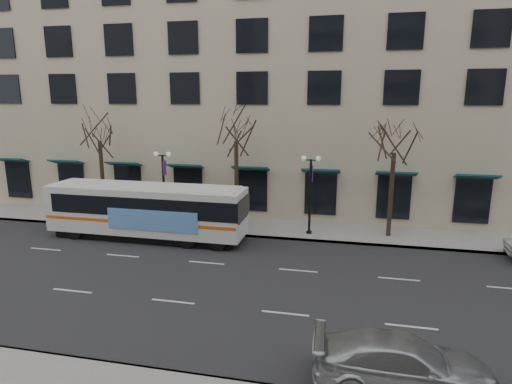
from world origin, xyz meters
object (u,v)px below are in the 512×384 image
(lamp_post_right, at_px, (310,191))
(silver_car, at_px, (403,363))
(tree_far_mid, at_px, (236,127))
(tree_far_left, at_px, (99,128))
(city_bus, at_px, (148,210))
(lamp_post_left, at_px, (164,185))
(tree_far_right, at_px, (395,137))

(lamp_post_right, height_order, silver_car, lamp_post_right)
(tree_far_mid, height_order, lamp_post_right, tree_far_mid)
(lamp_post_right, bearing_deg, silver_car, -73.62)
(tree_far_left, relative_size, tree_far_mid, 0.98)
(silver_car, bearing_deg, city_bus, 48.19)
(tree_far_mid, distance_m, lamp_post_left, 6.40)
(tree_far_right, height_order, silver_car, tree_far_right)
(tree_far_mid, relative_size, city_bus, 0.67)
(lamp_post_left, xyz_separation_m, lamp_post_right, (10.00, 0.00, 0.00))
(lamp_post_right, relative_size, silver_car, 0.94)
(lamp_post_left, xyz_separation_m, city_bus, (0.06, -2.70, -1.07))
(tree_far_mid, xyz_separation_m, city_bus, (-4.93, -3.30, -5.03))
(tree_far_left, distance_m, silver_car, 24.98)
(tree_far_right, xyz_separation_m, lamp_post_left, (-14.99, -0.60, -3.48))
(lamp_post_left, relative_size, city_bus, 0.41)
(lamp_post_left, distance_m, city_bus, 2.90)
(tree_far_left, xyz_separation_m, city_bus, (5.07, -3.30, -4.82))
(tree_far_mid, distance_m, lamp_post_right, 6.41)
(tree_far_left, height_order, city_bus, tree_far_left)
(tree_far_mid, bearing_deg, tree_far_right, -0.00)
(city_bus, bearing_deg, tree_far_mid, 34.34)
(tree_far_left, distance_m, tree_far_right, 20.00)
(lamp_post_right, xyz_separation_m, city_bus, (-9.94, -2.70, -1.07))
(silver_car, bearing_deg, lamp_post_right, 13.85)
(tree_far_right, distance_m, silver_car, 15.91)
(tree_far_left, distance_m, city_bus, 7.74)
(lamp_post_left, xyz_separation_m, silver_car, (14.19, -14.26, -2.14))
(tree_far_left, xyz_separation_m, silver_car, (19.20, -14.86, -5.90))
(tree_far_left, bearing_deg, lamp_post_right, -2.29)
(tree_far_right, relative_size, lamp_post_left, 1.55)
(tree_far_mid, xyz_separation_m, tree_far_right, (10.00, -0.00, -0.48))
(city_bus, height_order, silver_car, city_bus)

